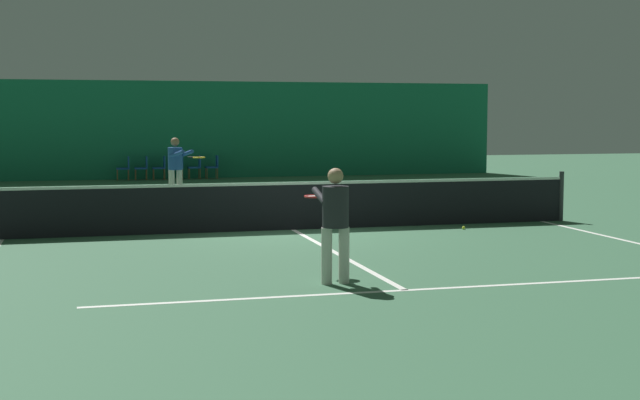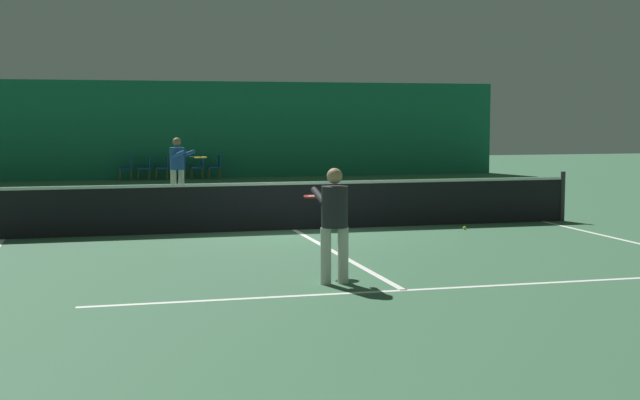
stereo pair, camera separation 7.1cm
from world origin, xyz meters
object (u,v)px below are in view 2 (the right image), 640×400
object	(u,v)px
player_far	(178,164)
courtside_chair_0	(128,166)
courtside_chair_5	(216,165)
courtside_chair_3	(181,166)
player_near	(334,216)
tennis_ball	(465,228)
courtside_chair_2	(164,166)
tennis_net	(294,204)
courtside_chair_4	(199,165)
courtside_chair_1	(146,166)

from	to	relation	value
player_far	courtside_chair_0	size ratio (longest dim) A/B	2.01
courtside_chair_5	courtside_chair_3	bearing A→B (deg)	-90.00
player_near	courtside_chair_0	size ratio (longest dim) A/B	1.87
tennis_ball	player_near	bearing A→B (deg)	-129.96
courtside_chair_0	player_near	bearing A→B (deg)	5.15
courtside_chair_2	courtside_chair_5	world-z (taller)	same
player_near	courtside_chair_5	xyz separation A→B (m)	(1.28, 20.52, -0.43)
tennis_net	courtside_chair_2	world-z (taller)	tennis_net
courtside_chair_4	courtside_chair_5	distance (m)	0.63
player_far	courtside_chair_2	distance (m)	8.06
tennis_net	player_far	distance (m)	7.01
courtside_chair_2	tennis_ball	bearing A→B (deg)	16.56
courtside_chair_2	tennis_ball	xyz separation A→B (m)	(4.66, -15.67, -0.45)
player_near	player_far	size ratio (longest dim) A/B	0.93
player_near	courtside_chair_3	distance (m)	20.52
tennis_net	player_near	size ratio (longest dim) A/B	7.65
player_near	courtside_chair_5	world-z (taller)	player_near
player_far	tennis_ball	bearing A→B (deg)	1.00
player_near	courtside_chair_4	size ratio (longest dim) A/B	1.87
player_near	courtside_chair_2	world-z (taller)	player_near
player_near	courtside_chair_3	size ratio (longest dim) A/B	1.87
player_far	courtside_chair_5	world-z (taller)	player_far
tennis_net	player_far	xyz separation A→B (m)	(-1.61, 6.81, 0.47)
courtside_chair_3	courtside_chair_0	bearing A→B (deg)	-90.00
courtside_chair_1	courtside_chair_4	bearing A→B (deg)	90.00
courtside_chair_4	courtside_chair_5	size ratio (longest dim) A/B	1.00
courtside_chair_0	courtside_chair_3	bearing A→B (deg)	90.00
courtside_chair_1	courtside_chair_4	xyz separation A→B (m)	(1.88, 0.00, 0.00)
courtside_chair_0	courtside_chair_2	xyz separation A→B (m)	(1.25, 0.00, 0.00)
courtside_chair_5	tennis_ball	bearing A→B (deg)	10.06
courtside_chair_1	courtside_chair_2	distance (m)	0.63
courtside_chair_4	courtside_chair_5	xyz separation A→B (m)	(0.63, 0.00, 0.00)
player_far	courtside_chair_2	size ratio (longest dim) A/B	2.01
courtside_chair_0	courtside_chair_5	world-z (taller)	same
player_near	courtside_chair_3	bearing A→B (deg)	-1.78
courtside_chair_3	courtside_chair_1	bearing A→B (deg)	-90.00
tennis_net	courtside_chair_0	size ratio (longest dim) A/B	14.29
player_near	tennis_ball	distance (m)	6.38
tennis_net	courtside_chair_3	distance (m)	14.86
tennis_net	tennis_ball	world-z (taller)	tennis_net
player_near	courtside_chair_2	size ratio (longest dim) A/B	1.87
player_near	courtside_chair_3	world-z (taller)	player_near
player_far	courtside_chair_1	bearing A→B (deg)	150.79
courtside_chair_1	courtside_chair_2	world-z (taller)	same
tennis_net	player_far	world-z (taller)	player_far
courtside_chair_3	courtside_chair_5	xyz separation A→B (m)	(1.25, 0.00, 0.00)
tennis_net	tennis_ball	distance (m)	3.44
tennis_net	courtside_chair_1	xyz separation A→B (m)	(-1.98, 14.84, -0.03)
courtside_chair_5	courtside_chair_4	bearing A→B (deg)	-90.00
tennis_ball	courtside_chair_0	bearing A→B (deg)	110.67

